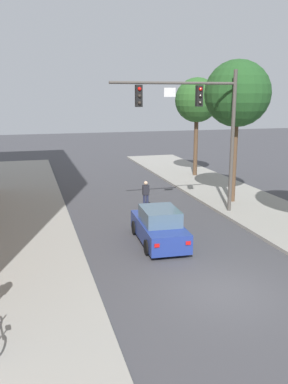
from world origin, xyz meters
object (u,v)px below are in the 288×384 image
street_tree_second (237,94)px  traffic_signal_mast (200,115)px  car_lead_blue (159,227)px  pedestrian_crossing_road (146,194)px  street_tree_third (197,101)px

street_tree_second → traffic_signal_mast: bearing=-148.9°
traffic_signal_mast → car_lead_blue: (-3.28, -3.42, -4.63)m
car_lead_blue → pedestrian_crossing_road: 5.53m
car_lead_blue → street_tree_third: (7.41, 13.58, 5.23)m
pedestrian_crossing_road → street_tree_third: (6.44, 8.14, 5.04)m
traffic_signal_mast → car_lead_blue: 6.62m
traffic_signal_mast → car_lead_blue: size_ratio=1.74×
pedestrian_crossing_road → street_tree_second: (5.35, -0.19, 5.51)m
traffic_signal_mast → street_tree_second: bearing=31.1°
traffic_signal_mast → street_tree_second: (3.04, 1.84, 1.07)m
street_tree_third → street_tree_second: bearing=-97.4°
pedestrian_crossing_road → street_tree_second: street_tree_second is taller
street_tree_second → street_tree_third: (1.09, 8.33, -0.46)m
street_tree_third → traffic_signal_mast: bearing=-112.1°
traffic_signal_mast → street_tree_third: size_ratio=0.99×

